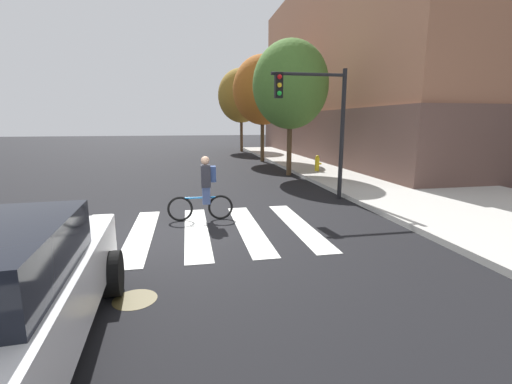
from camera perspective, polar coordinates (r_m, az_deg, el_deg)
The scene contains 11 objects.
ground_plane at distance 8.48m, azimuth -12.78°, elevation -6.44°, with size 120.00×120.00×0.00m, color black.
sidewalk at distance 11.95m, azimuth 34.28°, elevation -2.61°, with size 6.50×50.00×0.15m, color #B2AFA8.
crosswalk_stripes at distance 8.48m, azimuth -9.69°, elevation -6.29°, with size 5.60×4.06×0.01m.
manhole_cover at distance 5.64m, azimuth -19.15°, elevation -16.22°, with size 0.64×0.64×0.01m, color #473D1E.
cyclist at distance 9.19m, azimuth -8.36°, elevation 0.53°, with size 1.71×0.36×1.69m.
traffic_light_near at distance 11.56m, azimuth 10.22°, elevation 12.73°, with size 2.47×0.28×4.20m.
fire_hydrant at distance 17.65m, azimuth 9.96°, elevation 4.65°, with size 0.33×0.22×0.78m.
street_tree_near at distance 17.00m, azimuth 5.63°, elevation 16.98°, with size 3.52×3.52×6.25m.
street_tree_mid at distance 22.89m, azimuth 1.07°, elevation 16.26°, with size 3.74×3.74×6.65m.
street_tree_far at distance 30.87m, azimuth -2.44°, elevation 15.43°, with size 3.93×3.93×6.99m.
corner_building at distance 28.93m, azimuth 25.49°, elevation 17.23°, with size 17.40×24.52×12.14m.
Camera 1 is at (0.31, -8.08, 2.56)m, focal length 24.51 mm.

